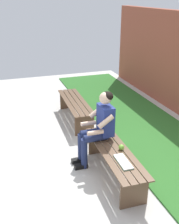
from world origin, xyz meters
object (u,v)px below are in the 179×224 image
Objects in this scene: person_seated at (99,125)px; bench_near at (115,157)px; apple at (121,147)px; book_open at (123,162)px; bench_far at (75,106)px.

bench_near is at bearing -167.57° from person_seated.
bench_near is at bearing 85.78° from apple.
book_open is at bearing 160.07° from apple.
person_seated reaches higher than apple.
person_seated is at bearing 23.70° from apple.
apple is 0.21× the size of book_open.
bench_near is 2.24m from bench_far.
bench_far is 2.58m from book_open.
bench_far is 1.81m from person_seated.
bench_far is 1.38× the size of person_seated.
bench_far is 2.25m from apple.
bench_near is 0.59m from person_seated.
bench_near is 4.10× the size of book_open.
bench_near is at bearing 180.00° from bench_far.
apple is at bearing -156.30° from person_seated.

